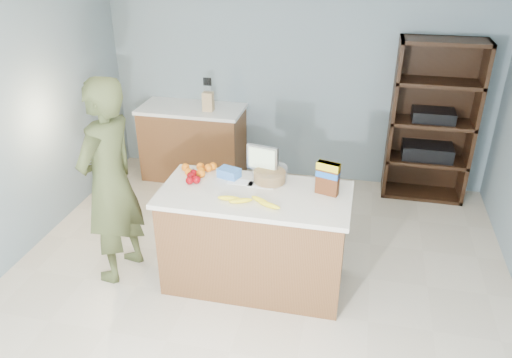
% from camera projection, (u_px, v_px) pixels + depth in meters
% --- Properties ---
extents(floor, '(4.50, 5.00, 0.02)m').
position_uv_depth(floor, '(247.00, 303.00, 4.19)').
color(floor, beige).
rests_on(floor, ground).
extents(walls, '(4.52, 5.02, 2.51)m').
position_uv_depth(walls, '(245.00, 118.00, 3.44)').
color(walls, gray).
rests_on(walls, ground).
extents(counter_peninsula, '(1.56, 0.76, 0.90)m').
position_uv_depth(counter_peninsula, '(255.00, 242.00, 4.27)').
color(counter_peninsula, brown).
rests_on(counter_peninsula, ground).
extents(back_cabinet, '(1.24, 0.62, 0.90)m').
position_uv_depth(back_cabinet, '(194.00, 142.00, 6.13)').
color(back_cabinet, brown).
rests_on(back_cabinet, ground).
extents(shelving_unit, '(0.90, 0.40, 1.80)m').
position_uv_depth(shelving_unit, '(431.00, 124.00, 5.54)').
color(shelving_unit, black).
rests_on(shelving_unit, ground).
extents(person, '(0.55, 0.73, 1.82)m').
position_uv_depth(person, '(110.00, 183.00, 4.18)').
color(person, '#404826').
rests_on(person, ground).
extents(knife_block, '(0.12, 0.10, 0.31)m').
position_uv_depth(knife_block, '(208.00, 101.00, 5.76)').
color(knife_block, tan).
rests_on(knife_block, back_cabinet).
extents(envelopes, '(0.40, 0.13, 0.00)m').
position_uv_depth(envelopes, '(251.00, 184.00, 4.18)').
color(envelopes, white).
rests_on(envelopes, counter_peninsula).
extents(bananas, '(0.52, 0.17, 0.04)m').
position_uv_depth(bananas, '(250.00, 201.00, 3.88)').
color(bananas, yellow).
rests_on(bananas, counter_peninsula).
extents(apples, '(0.14, 0.20, 0.07)m').
position_uv_depth(apples, '(193.00, 177.00, 4.21)').
color(apples, '#8D040B').
rests_on(apples, counter_peninsula).
extents(oranges, '(0.30, 0.23, 0.07)m').
position_uv_depth(oranges, '(200.00, 170.00, 4.34)').
color(oranges, orange).
rests_on(oranges, counter_peninsula).
extents(blue_carton, '(0.21, 0.17, 0.08)m').
position_uv_depth(blue_carton, '(229.00, 173.00, 4.27)').
color(blue_carton, blue).
rests_on(blue_carton, counter_peninsula).
extents(salad_bowl, '(0.30, 0.30, 0.13)m').
position_uv_depth(salad_bowl, '(270.00, 175.00, 4.20)').
color(salad_bowl, '#267219').
rests_on(salad_bowl, counter_peninsula).
extents(tv, '(0.28, 0.12, 0.28)m').
position_uv_depth(tv, '(262.00, 159.00, 4.24)').
color(tv, silver).
rests_on(tv, counter_peninsula).
extents(cereal_box, '(0.20, 0.12, 0.28)m').
position_uv_depth(cereal_box, '(328.00, 176.00, 3.96)').
color(cereal_box, '#592B14').
rests_on(cereal_box, counter_peninsula).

